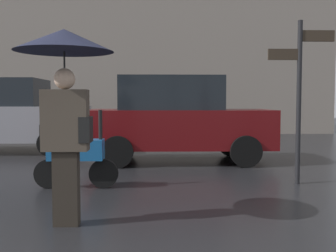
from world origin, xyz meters
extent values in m
cube|color=#2A241E|center=(-1.19, 2.35, 0.41)|extent=(0.27, 0.17, 0.83)
cube|color=#473D33|center=(-1.19, 2.35, 1.16)|extent=(0.49, 0.22, 0.67)
sphere|color=beige|center=(-1.19, 2.35, 1.61)|extent=(0.23, 0.23, 0.23)
cube|color=black|center=(-0.97, 2.35, 1.06)|extent=(0.12, 0.24, 0.28)
cylinder|color=black|center=(-1.19, 2.35, 1.76)|extent=(0.02, 0.02, 0.30)
cone|color=#1E2238|center=(-1.19, 2.35, 2.03)|extent=(1.07, 1.07, 0.24)
cylinder|color=black|center=(-1.03, 4.23, 0.23)|extent=(0.46, 0.09, 0.46)
cylinder|color=black|center=(-1.89, 4.23, 0.23)|extent=(0.46, 0.09, 0.46)
cube|color=#195999|center=(-1.46, 4.23, 0.61)|extent=(0.86, 0.32, 0.32)
cube|color=black|center=(-1.85, 4.23, 0.89)|extent=(0.28, 0.28, 0.24)
cylinder|color=black|center=(-1.08, 4.23, 0.96)|extent=(0.06, 0.06, 0.55)
cube|color=#590C0F|center=(0.32, 6.98, 0.76)|extent=(4.08, 1.70, 0.85)
cube|color=black|center=(0.11, 6.98, 1.55)|extent=(2.24, 1.56, 0.74)
cylinder|color=black|center=(1.64, 7.83, 0.33)|extent=(0.66, 0.18, 0.66)
cylinder|color=black|center=(1.64, 6.13, 0.33)|extent=(0.66, 0.18, 0.66)
cylinder|color=black|center=(-1.01, 7.83, 0.33)|extent=(0.66, 0.18, 0.66)
cylinder|color=black|center=(-1.01, 6.13, 0.33)|extent=(0.66, 0.18, 0.66)
cube|color=gray|center=(-4.21, 8.82, 0.78)|extent=(4.17, 1.80, 0.92)
cube|color=black|center=(-4.42, 8.82, 1.60)|extent=(2.29, 1.65, 0.73)
cylinder|color=black|center=(-2.86, 9.72, 0.32)|extent=(0.63, 0.18, 0.63)
cylinder|color=black|center=(-2.86, 7.92, 0.32)|extent=(0.63, 0.18, 0.63)
cylinder|color=black|center=(2.14, 4.47, 1.34)|extent=(0.08, 0.08, 2.68)
cube|color=#33281E|center=(2.42, 4.47, 2.43)|extent=(0.56, 0.04, 0.18)
cube|color=#33281E|center=(1.88, 4.47, 2.13)|extent=(0.52, 0.04, 0.18)
camera|label=1|loc=(-0.18, -2.04, 1.37)|focal=42.80mm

